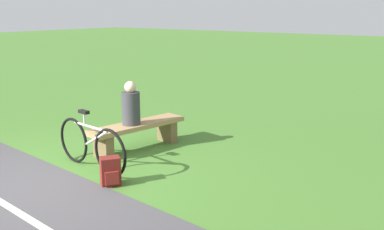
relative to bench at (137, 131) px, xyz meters
name	(u,v)px	position (x,y,z in m)	size (l,w,h in m)	color
ground_plane	(30,184)	(2.11, -0.09, -0.33)	(80.00, 80.00, 0.00)	#477A2D
bench	(137,131)	(0.00, 0.00, 0.00)	(1.92, 0.73, 0.48)	#A88456
person_seated	(131,106)	(0.11, -0.02, 0.47)	(0.36, 0.36, 0.76)	#38383D
bicycle	(91,145)	(1.17, 0.14, 0.06)	(0.22, 1.70, 0.92)	black
backpack	(111,172)	(1.45, 0.87, -0.13)	(0.33, 0.32, 0.41)	maroon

